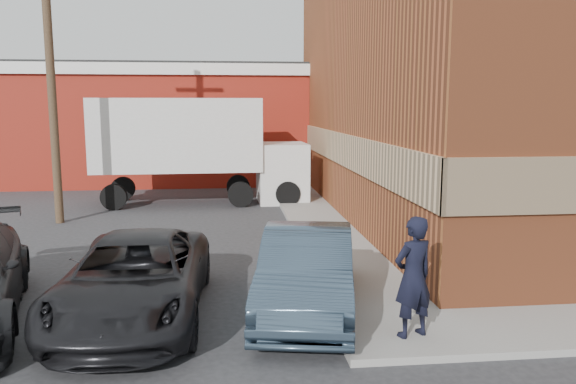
{
  "coord_description": "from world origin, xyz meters",
  "views": [
    {
      "loc": [
        -2.18,
        -9.11,
        3.67
      ],
      "look_at": [
        -0.86,
        3.13,
        1.77
      ],
      "focal_mm": 35.0,
      "sensor_mm": 36.0,
      "label": 1
    }
  ],
  "objects_px": {
    "warehouse": "(151,123)",
    "man": "(413,277)",
    "sedan": "(307,271)",
    "brick_building": "(546,75)",
    "utility_pole": "(50,70)",
    "suv_a": "(135,278)",
    "box_truck": "(199,143)"
  },
  "relations": [
    {
      "from": "warehouse",
      "to": "man",
      "type": "xyz_separation_m",
      "value": [
        6.62,
        -21.06,
        -1.74
      ]
    },
    {
      "from": "sedan",
      "to": "brick_building",
      "type": "bearing_deg",
      "value": 52.99
    },
    {
      "from": "brick_building",
      "to": "utility_pole",
      "type": "distance_m",
      "value": 16.0
    },
    {
      "from": "utility_pole",
      "to": "man",
      "type": "height_order",
      "value": "utility_pole"
    },
    {
      "from": "suv_a",
      "to": "brick_building",
      "type": "bearing_deg",
      "value": 35.97
    },
    {
      "from": "box_truck",
      "to": "sedan",
      "type": "bearing_deg",
      "value": -79.55
    },
    {
      "from": "suv_a",
      "to": "box_truck",
      "type": "distance_m",
      "value": 11.83
    },
    {
      "from": "box_truck",
      "to": "warehouse",
      "type": "bearing_deg",
      "value": 108.29
    },
    {
      "from": "warehouse",
      "to": "box_truck",
      "type": "bearing_deg",
      "value": -70.43
    },
    {
      "from": "utility_pole",
      "to": "suv_a",
      "type": "xyz_separation_m",
      "value": [
        3.68,
        -8.5,
        -4.04
      ]
    },
    {
      "from": "brick_building",
      "to": "man",
      "type": "distance_m",
      "value": 13.27
    },
    {
      "from": "utility_pole",
      "to": "sedan",
      "type": "distance_m",
      "value": 11.54
    },
    {
      "from": "warehouse",
      "to": "sedan",
      "type": "relative_size",
      "value": 3.61
    },
    {
      "from": "man",
      "to": "suv_a",
      "type": "distance_m",
      "value": 4.72
    },
    {
      "from": "sedan",
      "to": "suv_a",
      "type": "height_order",
      "value": "sedan"
    },
    {
      "from": "utility_pole",
      "to": "box_truck",
      "type": "xyz_separation_m",
      "value": [
        4.27,
        3.21,
        -2.47
      ]
    },
    {
      "from": "warehouse",
      "to": "brick_building",
      "type": "bearing_deg",
      "value": -37.2
    },
    {
      "from": "utility_pole",
      "to": "sedan",
      "type": "xyz_separation_m",
      "value": [
        6.7,
        -8.5,
        -4.0
      ]
    },
    {
      "from": "utility_pole",
      "to": "suv_a",
      "type": "height_order",
      "value": "utility_pole"
    },
    {
      "from": "warehouse",
      "to": "suv_a",
      "type": "height_order",
      "value": "warehouse"
    },
    {
      "from": "brick_building",
      "to": "warehouse",
      "type": "relative_size",
      "value": 1.12
    },
    {
      "from": "warehouse",
      "to": "sedan",
      "type": "height_order",
      "value": "warehouse"
    },
    {
      "from": "utility_pole",
      "to": "sedan",
      "type": "height_order",
      "value": "utility_pole"
    },
    {
      "from": "brick_building",
      "to": "man",
      "type": "height_order",
      "value": "brick_building"
    },
    {
      "from": "warehouse",
      "to": "box_truck",
      "type": "xyz_separation_m",
      "value": [
        2.77,
        -7.79,
        -0.54
      ]
    },
    {
      "from": "brick_building",
      "to": "warehouse",
      "type": "height_order",
      "value": "brick_building"
    },
    {
      "from": "man",
      "to": "box_truck",
      "type": "relative_size",
      "value": 0.24
    },
    {
      "from": "brick_building",
      "to": "warehouse",
      "type": "bearing_deg",
      "value": 142.8
    },
    {
      "from": "warehouse",
      "to": "utility_pole",
      "type": "xyz_separation_m",
      "value": [
        -1.5,
        -11.0,
        1.93
      ]
    },
    {
      "from": "warehouse",
      "to": "man",
      "type": "relative_size",
      "value": 8.58
    },
    {
      "from": "brick_building",
      "to": "sedan",
      "type": "relative_size",
      "value": 4.04
    },
    {
      "from": "brick_building",
      "to": "box_truck",
      "type": "height_order",
      "value": "brick_building"
    }
  ]
}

